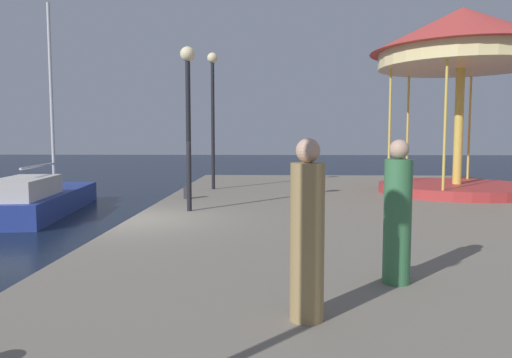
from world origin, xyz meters
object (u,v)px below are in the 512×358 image
carousel (461,54)px  lamp_post_mid_promenade (188,98)px  bollard_south (188,192)px  person_mid_promenade (397,217)px  sailboat_blue (39,199)px  person_near_carousel (307,236)px  lamp_post_far_end (213,98)px

carousel → lamp_post_mid_promenade: size_ratio=1.48×
bollard_south → person_mid_promenade: 9.15m
sailboat_blue → person_near_carousel: (8.24, -11.33, 1.11)m
carousel → person_near_carousel: 12.97m
carousel → bollard_south: bearing=-168.8°
lamp_post_far_end → person_mid_promenade: (3.61, -10.83, -2.33)m
person_mid_promenade → person_near_carousel: person_near_carousel is taller
sailboat_blue → lamp_post_mid_promenade: sailboat_blue is taller
lamp_post_mid_promenade → lamp_post_far_end: (-0.01, 5.02, 0.42)m
person_near_carousel → lamp_post_far_end: bearing=101.2°
lamp_post_far_end → person_mid_promenade: bearing=-71.6°
person_near_carousel → lamp_post_mid_promenade: bearing=108.7°
lamp_post_mid_promenade → person_near_carousel: (2.39, -7.07, -1.90)m
sailboat_blue → lamp_post_mid_promenade: size_ratio=1.87×
lamp_post_mid_promenade → person_mid_promenade: bearing=-58.3°
lamp_post_mid_promenade → lamp_post_far_end: lamp_post_far_end is taller
lamp_post_far_end → person_mid_promenade: lamp_post_far_end is taller
lamp_post_far_end → bollard_south: bearing=-99.6°
carousel → person_near_carousel: bearing=-116.9°
lamp_post_far_end → person_mid_promenade: 11.65m
lamp_post_mid_promenade → person_near_carousel: lamp_post_mid_promenade is taller
lamp_post_mid_promenade → person_near_carousel: 7.70m
sailboat_blue → person_mid_promenade: size_ratio=4.16×
lamp_post_mid_promenade → person_mid_promenade: (3.59, -5.81, -1.91)m
sailboat_blue → bollard_south: size_ratio=18.62×
lamp_post_far_end → bollard_south: lamp_post_far_end is taller
person_mid_promenade → sailboat_blue: bearing=133.2°
person_near_carousel → person_mid_promenade: bearing=46.3°
sailboat_blue → person_near_carousel: bearing=-54.0°
lamp_post_mid_promenade → lamp_post_far_end: size_ratio=0.85×
carousel → bollard_south: carousel is taller
lamp_post_mid_promenade → bollard_south: size_ratio=9.97×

